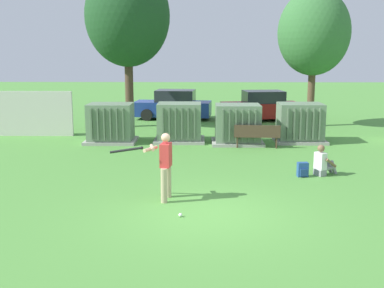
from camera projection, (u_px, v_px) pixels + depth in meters
name	position (u px, v px, depth m)	size (l,w,h in m)	color
ground_plane	(207.00, 214.00, 11.38)	(96.00, 96.00, 0.00)	#51933D
fence_panel	(19.00, 114.00, 21.63)	(4.80, 0.12, 2.00)	beige
transformer_west	(111.00, 124.00, 20.13)	(2.10, 1.70, 1.62)	#9E9B93
transformer_mid_west	(179.00, 123.00, 20.31)	(2.10, 1.70, 1.62)	#9E9B93
transformer_mid_east	(238.00, 125.00, 19.82)	(2.10, 1.70, 1.62)	#9E9B93
transformer_east	(300.00, 123.00, 20.22)	(2.10, 1.70, 1.62)	#9E9B93
park_bench	(257.00, 134.00, 19.02)	(1.82, 0.53, 0.92)	#4C3828
batter	(164.00, 163.00, 12.30)	(1.62, 0.74, 1.74)	tan
sports_ball	(180.00, 215.00, 11.18)	(0.09, 0.09, 0.09)	white
seated_spectator	(323.00, 163.00, 14.87)	(0.79, 0.67, 0.96)	gray
backpack	(303.00, 170.00, 14.72)	(0.34, 0.29, 0.44)	#264C8C
tree_left	(127.00, 16.00, 23.45)	(4.11, 4.11, 7.86)	#4C3828
tree_center_left	(314.00, 33.00, 23.70)	(3.52, 3.52, 6.73)	brown
parked_car_leftmost	(173.00, 106.00, 27.01)	(4.36, 2.25, 1.62)	navy
parked_car_left_of_center	(261.00, 107.00, 26.46)	(4.39, 2.34, 1.62)	maroon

